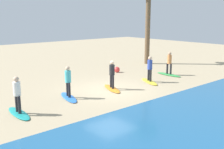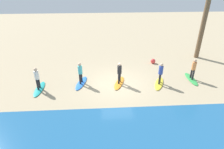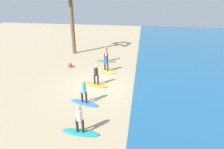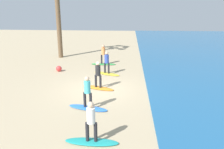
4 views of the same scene
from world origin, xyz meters
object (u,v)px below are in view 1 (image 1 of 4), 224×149
at_px(surfboard_orange, 112,89).
at_px(surfer_green, 169,61).
at_px(surfer_orange, 112,72).
at_px(beach_ball, 117,70).
at_px(surfboard_yellow, 149,82).
at_px(surfer_teal, 17,92).
at_px(surfboard_blue, 69,97).
at_px(surfboard_green, 169,75).
at_px(surfer_yellow, 150,67).
at_px(surfboard_teal, 19,113).
at_px(surfer_blue, 68,79).

bearing_deg(surfboard_orange, surfer_green, 112.01).
bearing_deg(surfer_orange, beach_ball, -134.90).
relative_size(surfboard_yellow, surfer_teal, 1.28).
distance_m(surfboard_blue, beach_ball, 7.24).
xyz_separation_m(surfboard_green, surfer_green, (0.00, 0.00, 0.99)).
xyz_separation_m(surfer_yellow, surfboard_blue, (5.92, -0.42, -0.99)).
relative_size(surfboard_teal, surfer_teal, 1.28).
relative_size(surfer_green, surfer_orange, 1.00).
xyz_separation_m(surfer_green, surfboard_orange, (5.77, 0.27, -0.99)).
height_order(surfer_green, surfboard_yellow, surfer_green).
distance_m(surfboard_teal, surfer_teal, 0.99).
height_order(surfboard_green, surfboard_yellow, same).
height_order(surfboard_green, surfboard_teal, same).
bearing_deg(surfer_blue, surfer_yellow, 175.94).
distance_m(surfboard_yellow, surfer_teal, 8.95).
xyz_separation_m(surfboard_blue, surfboard_teal, (2.96, 0.65, 0.00)).
height_order(surfer_green, beach_ball, surfer_green).
height_order(surfboard_green, surfboard_orange, same).
xyz_separation_m(surfboard_yellow, surfer_blue, (5.92, -0.42, 0.99)).
distance_m(surfboard_orange, surfboard_teal, 5.88).
distance_m(surfboard_yellow, surfer_blue, 6.02).
xyz_separation_m(surfer_orange, surfboard_blue, (2.90, -0.16, -0.99)).
bearing_deg(surfboard_yellow, surfer_blue, -70.24).
bearing_deg(surfer_teal, surfer_green, -176.24).
distance_m(surfer_orange, beach_ball, 5.04).
height_order(surfboard_yellow, surfer_orange, surfer_orange).
bearing_deg(surfer_green, beach_ball, -55.20).
distance_m(surfer_green, surfboard_blue, 8.72).
relative_size(surfer_green, surfer_teal, 1.00).
distance_m(surfer_orange, surfboard_blue, 3.07).
bearing_deg(surfer_yellow, surfer_blue, -4.06).
relative_size(surfer_orange, beach_ball, 3.73).
height_order(surfer_teal, beach_ball, surfer_teal).
bearing_deg(surfboard_orange, surfboard_green, 112.01).
distance_m(surfboard_blue, surfer_blue, 0.99).
height_order(surfer_yellow, surfer_teal, same).
relative_size(surfboard_green, surfer_yellow, 1.28).
bearing_deg(surfer_yellow, surfer_green, -168.92).
bearing_deg(surfboard_teal, surfer_teal, -88.37).
xyz_separation_m(surfboard_yellow, surfboard_teal, (8.89, 0.23, 0.00)).
distance_m(surfboard_yellow, beach_ball, 3.82).
bearing_deg(beach_ball, surfboard_blue, 27.69).
distance_m(surfboard_teal, beach_ball, 10.19).
bearing_deg(surfboard_orange, surfer_teal, -65.94).
bearing_deg(surfboard_teal, surfboard_green, 95.39).
relative_size(surfboard_blue, surfboard_teal, 1.00).
distance_m(surfer_green, surfer_yellow, 2.79).
bearing_deg(surfer_yellow, surfer_orange, -4.95).
relative_size(surfboard_orange, surfboard_teal, 1.00).
distance_m(surfboard_green, beach_ball, 3.96).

